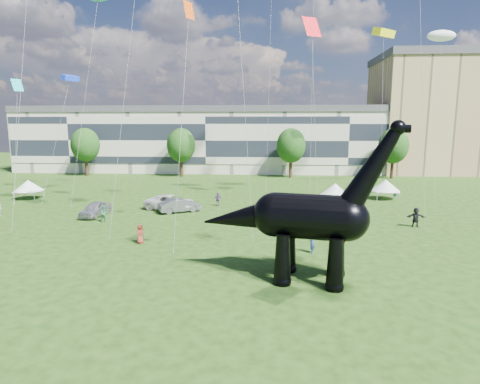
{
  "coord_description": "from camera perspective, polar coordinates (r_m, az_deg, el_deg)",
  "views": [
    {
      "loc": [
        3.59,
        -19.72,
        9.79
      ],
      "look_at": [
        1.77,
        8.0,
        5.0
      ],
      "focal_mm": 30.0,
      "sensor_mm": 36.0,
      "label": 1
    }
  ],
  "objects": [
    {
      "name": "apartment_block",
      "position": [
        92.22,
        27.42,
        9.46
      ],
      "size": [
        28.0,
        18.0,
        22.0
      ],
      "primitive_type": "cube",
      "color": "tan",
      "rests_on": "ground"
    },
    {
      "name": "tree_far_right",
      "position": [
        76.17,
        21.01,
        6.51
      ],
      "size": [
        5.2,
        5.2,
        9.44
      ],
      "color": "#382314",
      "rests_on": "ground"
    },
    {
      "name": "car_white",
      "position": [
        46.48,
        -9.75,
        -1.46
      ],
      "size": [
        6.49,
        4.02,
        1.67
      ],
      "primitive_type": "imported",
      "rotation": [
        0.0,
        0.0,
        1.35
      ],
      "color": "silver",
      "rests_on": "ground"
    },
    {
      "name": "gazebo_left",
      "position": [
        58.91,
        -27.88,
        0.8
      ],
      "size": [
        3.82,
        3.82,
        2.5
      ],
      "rotation": [
        0.0,
        0.0,
        0.07
      ],
      "color": "white",
      "rests_on": "ground"
    },
    {
      "name": "terrace_row",
      "position": [
        82.62,
        -4.34,
        7.13
      ],
      "size": [
        78.0,
        11.0,
        12.0
      ],
      "primitive_type": "cube",
      "color": "beige",
      "rests_on": "ground"
    },
    {
      "name": "car_grey",
      "position": [
        44.99,
        -8.59,
        -1.89
      ],
      "size": [
        4.86,
        3.65,
        1.53
      ],
      "primitive_type": "imported",
      "rotation": [
        0.0,
        0.0,
        2.07
      ],
      "color": "slate",
      "rests_on": "ground"
    },
    {
      "name": "car_silver",
      "position": [
        45.27,
        -19.89,
        -2.3
      ],
      "size": [
        2.26,
        4.7,
        1.55
      ],
      "primitive_type": "imported",
      "rotation": [
        0.0,
        0.0,
        -0.1
      ],
      "color": "silver",
      "rests_on": "ground"
    },
    {
      "name": "car_dark",
      "position": [
        44.27,
        6.71,
        -2.07
      ],
      "size": [
        3.25,
        5.48,
        1.49
      ],
      "primitive_type": "imported",
      "rotation": [
        0.0,
        0.0,
        -0.24
      ],
      "color": "#595960",
      "rests_on": "ground"
    },
    {
      "name": "dinosaur_sculpture",
      "position": [
        25.23,
        8.88,
        -3.81
      ],
      "size": [
        12.7,
        4.67,
        10.35
      ],
      "rotation": [
        0.0,
        0.0,
        -0.21
      ],
      "color": "black",
      "rests_on": "ground"
    },
    {
      "name": "visitors",
      "position": [
        38.33,
        -1.9,
        -3.67
      ],
      "size": [
        46.19,
        23.84,
        1.88
      ],
      "color": "#AA6455",
      "rests_on": "ground"
    },
    {
      "name": "tree_far_left",
      "position": [
        80.17,
        -21.16,
        6.63
      ],
      "size": [
        5.2,
        5.2,
        9.44
      ],
      "color": "#382314",
      "rests_on": "ground"
    },
    {
      "name": "gazebo_near",
      "position": [
        48.79,
        13.37,
        0.24
      ],
      "size": [
        4.53,
        4.53,
        2.74
      ],
      "rotation": [
        0.0,
        0.0,
        -0.17
      ],
      "color": "white",
      "rests_on": "ground"
    },
    {
      "name": "ground",
      "position": [
        22.3,
        -6.13,
        -16.31
      ],
      "size": [
        220.0,
        220.0,
        0.0
      ],
      "primitive_type": "plane",
      "color": "#16330C",
      "rests_on": "ground"
    },
    {
      "name": "gazebo_far",
      "position": [
        55.32,
        19.99,
        0.88
      ],
      "size": [
        3.69,
        3.69,
        2.55
      ],
      "rotation": [
        0.0,
        0.0,
        -0.01
      ],
      "color": "silver",
      "rests_on": "ground"
    },
    {
      "name": "tree_mid_right",
      "position": [
        72.93,
        7.27,
        6.96
      ],
      "size": [
        5.2,
        5.2,
        9.44
      ],
      "color": "#382314",
      "rests_on": "ground"
    },
    {
      "name": "tree_mid_left",
      "position": [
        74.45,
        -8.4,
        6.99
      ],
      "size": [
        5.2,
        5.2,
        9.44
      ],
      "color": "#382314",
      "rests_on": "ground"
    }
  ]
}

